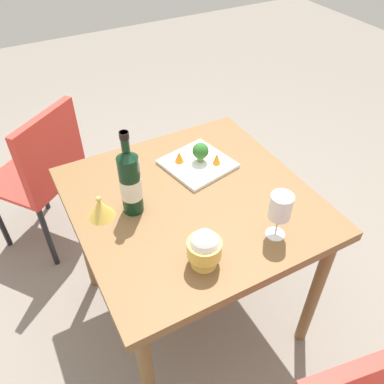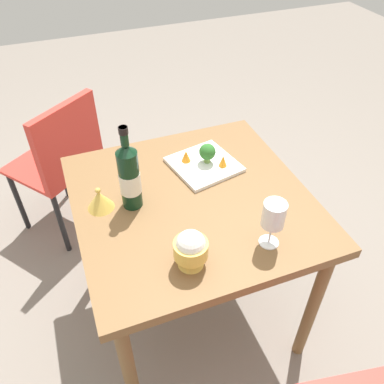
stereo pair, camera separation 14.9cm
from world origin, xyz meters
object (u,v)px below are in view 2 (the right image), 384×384
Objects in this scene: serving_plate at (204,165)px; wine_glass at (274,216)px; carrot_garnish_left at (186,156)px; rice_bowl at (191,249)px; broccoli_floret at (207,152)px; carrot_garnish_right at (223,161)px; rice_bowl_lid at (100,200)px; chair_by_wall at (63,157)px; wine_bottle at (129,176)px.

wine_glass is at bearing -84.32° from serving_plate.
rice_bowl is at bearing -108.39° from carrot_garnish_left.
carrot_garnish_right is (0.05, -0.05, -0.02)m from broccoli_floret.
serving_plate is 5.90× the size of carrot_garnish_left.
rice_bowl_lid is 1.95× the size of carrot_garnish_right.
wine_glass is at bearing -1.64° from rice_bowl.
chair_by_wall is 16.57× the size of carrot_garnish_right.
carrot_garnish_right is at bearing -43.75° from broccoli_floret.
carrot_garnish_right is at bearing 5.79° from rice_bowl_lid.
rice_bowl_lid is 0.48m from broccoli_floret.
wine_bottle is 6.56× the size of carrot_garnish_right.
wine_bottle is at bearing -149.12° from carrot_garnish_left.
serving_plate is at bearing -84.99° from chair_by_wall.
broccoli_floret is (-0.03, 0.47, -0.06)m from wine_glass.
chair_by_wall is at bearing 132.78° from serving_plate.
wine_bottle reaches higher than carrot_garnish_left.
chair_by_wall is 4.75× the size of wine_glass.
chair_by_wall is at bearing 98.42° from rice_bowl_lid.
rice_bowl is at bearing -117.98° from broccoli_floret.
carrot_garnish_right is at bearing -33.18° from carrot_garnish_left.
chair_by_wall is at bearing 131.19° from carrot_garnish_left.
carrot_garnish_right is (0.30, 0.42, -0.03)m from rice_bowl.
chair_by_wall is 0.87m from broccoli_floret.
rice_bowl_lid is 1.17× the size of broccoli_floret.
rice_bowl reaches higher than rice_bowl_lid.
serving_plate is at bearing 145.30° from carrot_garnish_right.
wine_bottle reaches higher than wine_glass.
wine_glass reaches higher than chair_by_wall.
wine_bottle reaches higher than rice_bowl_lid.
wine_glass is at bearing -77.64° from carrot_garnish_left.
carrot_garnish_left is at bearing 148.39° from serving_plate.
wine_glass reaches higher than carrot_garnish_right.
rice_bowl is at bearing -125.46° from carrot_garnish_right.
wine_bottle is 1.13× the size of serving_plate.
rice_bowl_lid is 0.34× the size of serving_plate.
rice_bowl_lid reaches higher than carrot_garnish_right.
carrot_garnish_right reaches higher than serving_plate.
rice_bowl reaches higher than carrot_garnish_right.
wine_glass is 1.26× the size of rice_bowl.
wine_glass reaches higher than carrot_garnish_left.
wine_glass is 0.63m from rice_bowl_lid.
serving_plate is (-0.05, 0.47, -0.12)m from wine_glass.
rice_bowl is 0.53m from carrot_garnish_left.
wine_bottle is at bearing -169.14° from carrot_garnish_right.
wine_bottle is at bearing -12.07° from rice_bowl_lid.
rice_bowl_lid is 1.99× the size of carrot_garnish_left.
chair_by_wall is 0.75m from rice_bowl_lid.
wine_glass is 3.49× the size of carrot_garnish_right.
rice_bowl_lid is (0.10, -0.70, 0.26)m from chair_by_wall.
serving_plate is at bearing 19.95° from wine_bottle.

